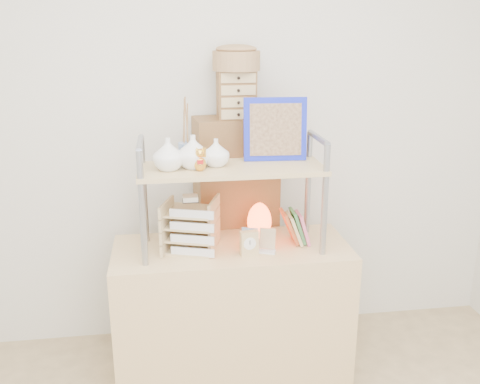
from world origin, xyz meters
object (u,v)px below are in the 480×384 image
(cabinet, at_px, (236,233))
(letter_tray, at_px, (191,228))
(desk, at_px, (232,312))
(salt_lamp, at_px, (259,222))

(cabinet, bearing_deg, letter_tray, -132.76)
(cabinet, relative_size, letter_tray, 4.64)
(desk, height_order, letter_tray, letter_tray)
(salt_lamp, bearing_deg, cabinet, 103.70)
(cabinet, xyz_separation_m, salt_lamp, (0.08, -0.32, 0.18))
(desk, relative_size, salt_lamp, 5.73)
(letter_tray, height_order, salt_lamp, letter_tray)
(letter_tray, relative_size, salt_lamp, 1.39)
(letter_tray, bearing_deg, salt_lamp, 9.75)
(letter_tray, bearing_deg, cabinet, 53.55)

